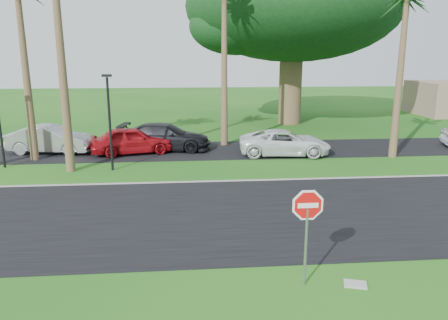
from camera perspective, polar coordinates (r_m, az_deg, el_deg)
ground at (r=14.01m, az=5.14°, el=-9.89°), size 120.00×120.00×0.00m
road at (r=15.83m, az=3.88°, el=-6.96°), size 120.00×8.00×0.02m
parking_strip at (r=25.84m, az=0.33°, el=1.32°), size 120.00×5.00×0.02m
curb at (r=19.63m, az=2.08°, el=-2.71°), size 120.00×0.12×0.06m
stop_sign_near at (r=10.74m, az=10.81°, el=-7.44°), size 1.05×0.07×2.62m
palm_right_near at (r=25.43m, az=22.79°, el=18.65°), size 5.00×5.00×9.50m
canopy_tree at (r=35.76m, az=9.02°, el=19.06°), size 16.50×16.50×13.12m
streetlight_right at (r=21.63m, az=-14.75°, el=5.51°), size 0.45×0.25×4.64m
car_silver at (r=26.79m, az=-21.67°, el=2.49°), size 5.00×2.40×1.58m
car_red at (r=25.29m, az=-11.95°, el=2.52°), size 4.85×2.82×1.55m
car_dark at (r=25.98m, az=-7.68°, el=2.99°), size 5.61×3.02×1.55m
car_minivan at (r=24.67m, az=7.93°, el=2.23°), size 5.25×2.79×1.41m
utility_slab at (r=11.74m, az=16.77°, el=-15.27°), size 0.63×0.49×0.06m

